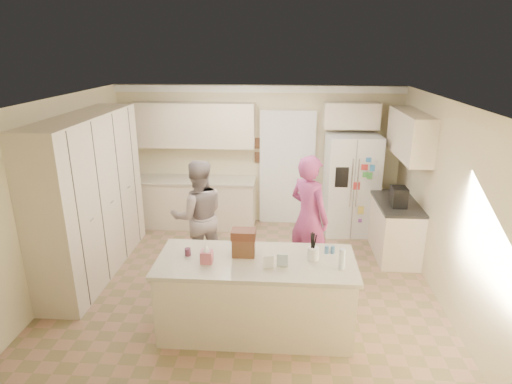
# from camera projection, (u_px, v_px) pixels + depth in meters

# --- Properties ---
(floor) EXTENTS (5.20, 4.60, 0.02)m
(floor) POSITION_uv_depth(u_px,v_px,m) (248.00, 281.00, 6.24)
(floor) COLOR #996F58
(floor) RESTS_ON ground
(ceiling) EXTENTS (5.20, 4.60, 0.02)m
(ceiling) POSITION_uv_depth(u_px,v_px,m) (246.00, 99.00, 5.40)
(ceiling) COLOR white
(ceiling) RESTS_ON wall_back
(wall_back) EXTENTS (5.20, 0.02, 2.60)m
(wall_back) POSITION_uv_depth(u_px,v_px,m) (258.00, 156.00, 8.00)
(wall_back) COLOR beige
(wall_back) RESTS_ON ground
(wall_front) EXTENTS (5.20, 0.02, 2.60)m
(wall_front) POSITION_uv_depth(u_px,v_px,m) (223.00, 286.00, 3.64)
(wall_front) COLOR beige
(wall_front) RESTS_ON ground
(wall_left) EXTENTS (0.02, 4.60, 2.60)m
(wall_left) POSITION_uv_depth(u_px,v_px,m) (62.00, 192.00, 5.99)
(wall_left) COLOR beige
(wall_left) RESTS_ON ground
(wall_right) EXTENTS (0.02, 4.60, 2.60)m
(wall_right) POSITION_uv_depth(u_px,v_px,m) (443.00, 201.00, 5.65)
(wall_right) COLOR beige
(wall_right) RESTS_ON ground
(crown_back) EXTENTS (5.20, 0.08, 0.12)m
(crown_back) POSITION_uv_depth(u_px,v_px,m) (258.00, 89.00, 7.56)
(crown_back) COLOR white
(crown_back) RESTS_ON wall_back
(pantry_bank) EXTENTS (0.60, 2.60, 2.35)m
(pantry_bank) POSITION_uv_depth(u_px,v_px,m) (91.00, 197.00, 6.20)
(pantry_bank) COLOR beige
(pantry_bank) RESTS_ON floor
(back_base_cab) EXTENTS (2.20, 0.60, 0.88)m
(back_base_cab) POSITION_uv_depth(u_px,v_px,m) (196.00, 203.00, 8.06)
(back_base_cab) COLOR beige
(back_base_cab) RESTS_ON floor
(back_countertop) EXTENTS (2.24, 0.63, 0.04)m
(back_countertop) POSITION_uv_depth(u_px,v_px,m) (195.00, 180.00, 7.91)
(back_countertop) COLOR beige
(back_countertop) RESTS_ON back_base_cab
(back_upper_cab) EXTENTS (2.20, 0.35, 0.80)m
(back_upper_cab) POSITION_uv_depth(u_px,v_px,m) (194.00, 125.00, 7.71)
(back_upper_cab) COLOR beige
(back_upper_cab) RESTS_ON wall_back
(doorway_opening) EXTENTS (0.90, 0.06, 2.10)m
(doorway_opening) POSITION_uv_depth(u_px,v_px,m) (287.00, 170.00, 8.02)
(doorway_opening) COLOR black
(doorway_opening) RESTS_ON floor
(doorway_casing) EXTENTS (1.02, 0.03, 2.22)m
(doorway_casing) POSITION_uv_depth(u_px,v_px,m) (287.00, 170.00, 7.99)
(doorway_casing) COLOR white
(doorway_casing) RESTS_ON floor
(wall_frame_upper) EXTENTS (0.15, 0.02, 0.20)m
(wall_frame_upper) POSITION_uv_depth(u_px,v_px,m) (259.00, 143.00, 7.88)
(wall_frame_upper) COLOR brown
(wall_frame_upper) RESTS_ON wall_back
(wall_frame_lower) EXTENTS (0.15, 0.02, 0.20)m
(wall_frame_lower) POSITION_uv_depth(u_px,v_px,m) (259.00, 157.00, 7.97)
(wall_frame_lower) COLOR brown
(wall_frame_lower) RESTS_ON wall_back
(refrigerator) EXTENTS (0.94, 0.76, 1.80)m
(refrigerator) POSITION_uv_depth(u_px,v_px,m) (351.00, 185.00, 7.62)
(refrigerator) COLOR white
(refrigerator) RESTS_ON floor
(fridge_seam) EXTENTS (0.02, 0.02, 1.78)m
(fridge_seam) POSITION_uv_depth(u_px,v_px,m) (354.00, 191.00, 7.29)
(fridge_seam) COLOR gray
(fridge_seam) RESTS_ON refrigerator
(fridge_dispenser) EXTENTS (0.22, 0.03, 0.35)m
(fridge_dispenser) POSITION_uv_depth(u_px,v_px,m) (342.00, 177.00, 7.21)
(fridge_dispenser) COLOR black
(fridge_dispenser) RESTS_ON refrigerator
(fridge_handle_l) EXTENTS (0.02, 0.02, 0.85)m
(fridge_handle_l) POSITION_uv_depth(u_px,v_px,m) (352.00, 183.00, 7.23)
(fridge_handle_l) COLOR silver
(fridge_handle_l) RESTS_ON refrigerator
(fridge_handle_r) EXTENTS (0.02, 0.02, 0.85)m
(fridge_handle_r) POSITION_uv_depth(u_px,v_px,m) (357.00, 183.00, 7.22)
(fridge_handle_r) COLOR silver
(fridge_handle_r) RESTS_ON refrigerator
(over_fridge_cab) EXTENTS (0.95, 0.35, 0.45)m
(over_fridge_cab) POSITION_uv_depth(u_px,v_px,m) (351.00, 115.00, 7.46)
(over_fridge_cab) COLOR beige
(over_fridge_cab) RESTS_ON wall_back
(right_base_cab) EXTENTS (0.60, 1.20, 0.88)m
(right_base_cab) POSITION_uv_depth(u_px,v_px,m) (395.00, 230.00, 6.89)
(right_base_cab) COLOR beige
(right_base_cab) RESTS_ON floor
(right_countertop) EXTENTS (0.63, 1.24, 0.04)m
(right_countertop) POSITION_uv_depth(u_px,v_px,m) (397.00, 203.00, 6.75)
(right_countertop) COLOR #2D2B28
(right_countertop) RESTS_ON right_base_cab
(right_upper_cab) EXTENTS (0.35, 1.50, 0.70)m
(right_upper_cab) POSITION_uv_depth(u_px,v_px,m) (410.00, 135.00, 6.59)
(right_upper_cab) COLOR beige
(right_upper_cab) RESTS_ON wall_right
(coffee_maker) EXTENTS (0.22, 0.28, 0.30)m
(coffee_maker) POSITION_uv_depth(u_px,v_px,m) (399.00, 197.00, 6.50)
(coffee_maker) COLOR black
(coffee_maker) RESTS_ON right_countertop
(island_base) EXTENTS (2.20, 0.90, 0.88)m
(island_base) POSITION_uv_depth(u_px,v_px,m) (256.00, 296.00, 5.05)
(island_base) COLOR beige
(island_base) RESTS_ON floor
(island_top) EXTENTS (2.28, 0.96, 0.05)m
(island_top) POSITION_uv_depth(u_px,v_px,m) (256.00, 262.00, 4.90)
(island_top) COLOR beige
(island_top) RESTS_ON island_base
(utensil_crock) EXTENTS (0.13, 0.13, 0.15)m
(utensil_crock) POSITION_uv_depth(u_px,v_px,m) (313.00, 254.00, 4.87)
(utensil_crock) COLOR white
(utensil_crock) RESTS_ON island_top
(tissue_box) EXTENTS (0.13, 0.13, 0.14)m
(tissue_box) POSITION_uv_depth(u_px,v_px,m) (207.00, 257.00, 4.81)
(tissue_box) COLOR #C05C6F
(tissue_box) RESTS_ON island_top
(tissue_plume) EXTENTS (0.08, 0.08, 0.08)m
(tissue_plume) POSITION_uv_depth(u_px,v_px,m) (206.00, 248.00, 4.77)
(tissue_plume) COLOR white
(tissue_plume) RESTS_ON tissue_box
(dollhouse_body) EXTENTS (0.26, 0.18, 0.22)m
(dollhouse_body) POSITION_uv_depth(u_px,v_px,m) (244.00, 247.00, 4.96)
(dollhouse_body) COLOR brown
(dollhouse_body) RESTS_ON island_top
(dollhouse_roof) EXTENTS (0.28, 0.20, 0.10)m
(dollhouse_roof) POSITION_uv_depth(u_px,v_px,m) (244.00, 234.00, 4.91)
(dollhouse_roof) COLOR #592D1E
(dollhouse_roof) RESTS_ON dollhouse_body
(jam_jar) EXTENTS (0.07, 0.07, 0.09)m
(jam_jar) POSITION_uv_depth(u_px,v_px,m) (188.00, 252.00, 4.98)
(jam_jar) COLOR #59263F
(jam_jar) RESTS_ON island_top
(greeting_card_a) EXTENTS (0.12, 0.06, 0.16)m
(greeting_card_a) POSITION_uv_depth(u_px,v_px,m) (268.00, 262.00, 4.67)
(greeting_card_a) COLOR white
(greeting_card_a) RESTS_ON island_top
(greeting_card_b) EXTENTS (0.12, 0.05, 0.16)m
(greeting_card_b) POSITION_uv_depth(u_px,v_px,m) (282.00, 260.00, 4.70)
(greeting_card_b) COLOR silver
(greeting_card_b) RESTS_ON island_top
(water_bottle) EXTENTS (0.07, 0.07, 0.24)m
(water_bottle) POSITION_uv_depth(u_px,v_px,m) (342.00, 259.00, 4.65)
(water_bottle) COLOR silver
(water_bottle) RESTS_ON island_top
(shaker_salt) EXTENTS (0.05, 0.05, 0.09)m
(shaker_salt) POSITION_uv_depth(u_px,v_px,m) (327.00, 250.00, 5.03)
(shaker_salt) COLOR #416A94
(shaker_salt) RESTS_ON island_top
(shaker_pepper) EXTENTS (0.05, 0.05, 0.09)m
(shaker_pepper) POSITION_uv_depth(u_px,v_px,m) (333.00, 250.00, 5.03)
(shaker_pepper) COLOR #416A94
(shaker_pepper) RESTS_ON island_top
(teen_boy) EXTENTS (0.99, 0.88, 1.71)m
(teen_boy) POSITION_uv_depth(u_px,v_px,m) (199.00, 216.00, 6.34)
(teen_boy) COLOR gray
(teen_boy) RESTS_ON floor
(teen_girl) EXTENTS (0.78, 0.78, 1.83)m
(teen_girl) POSITION_uv_depth(u_px,v_px,m) (309.00, 217.00, 6.14)
(teen_girl) COLOR #B54799
(teen_girl) RESTS_ON floor
(fridge_magnets) EXTENTS (0.76, 0.02, 1.44)m
(fridge_magnets) POSITION_uv_depth(u_px,v_px,m) (354.00, 191.00, 7.28)
(fridge_magnets) COLOR tan
(fridge_magnets) RESTS_ON refrigerator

